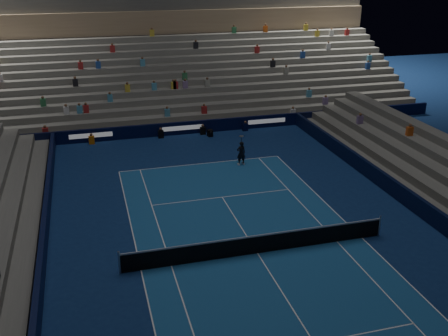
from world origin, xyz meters
TOP-DOWN VIEW (x-y plane):
  - ground at (0.00, 0.00)m, footprint 90.00×90.00m
  - court_surface at (0.00, 0.00)m, footprint 10.97×23.77m
  - sponsor_barrier_far at (0.00, 18.50)m, footprint 44.00×0.25m
  - sponsor_barrier_east at (9.70, 0.00)m, footprint 0.25×37.00m
  - sponsor_barrier_west at (-9.70, 0.00)m, footprint 0.25×37.00m
  - grandstand_main at (0.00, 27.90)m, footprint 44.00×15.20m
  - tennis_net at (0.00, 0.00)m, footprint 12.90×0.10m
  - tennis_player at (2.57, 11.05)m, footprint 0.61×0.41m
  - broadcast_camera at (1.99, 17.43)m, footprint 0.41×0.83m

SIDE VIEW (x-z plane):
  - ground at x=0.00m, z-range 0.00..0.00m
  - court_surface at x=0.00m, z-range 0.00..0.01m
  - broadcast_camera at x=1.99m, z-range 0.01..0.53m
  - sponsor_barrier_far at x=0.00m, z-range 0.00..1.00m
  - sponsor_barrier_east at x=9.70m, z-range 0.00..1.00m
  - sponsor_barrier_west at x=-9.70m, z-range 0.00..1.00m
  - tennis_net at x=0.00m, z-range -0.05..1.05m
  - tennis_player at x=2.57m, z-range 0.00..1.63m
  - grandstand_main at x=0.00m, z-range -2.22..8.98m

